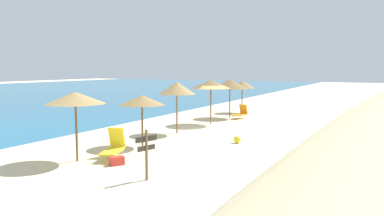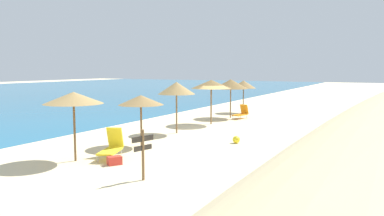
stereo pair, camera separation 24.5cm
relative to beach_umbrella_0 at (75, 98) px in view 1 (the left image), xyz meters
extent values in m
plane|color=beige|center=(10.14, -1.55, -2.45)|extent=(160.00, 160.00, 0.00)
cylinder|color=brown|center=(0.00, 0.00, -1.26)|extent=(0.09, 0.09, 2.38)
cone|color=#9E7F4C|center=(0.00, 0.00, 0.01)|extent=(2.27, 2.27, 0.46)
cylinder|color=brown|center=(3.57, -0.57, -1.42)|extent=(0.09, 0.09, 2.06)
cone|color=olive|center=(3.57, -0.57, -0.32)|extent=(2.08, 2.08, 0.45)
cylinder|color=brown|center=(7.32, -0.27, -1.30)|extent=(0.09, 0.09, 2.31)
cone|color=#9E7F4C|center=(7.32, -0.27, 0.05)|extent=(2.05, 2.05, 0.68)
cylinder|color=brown|center=(11.31, -0.49, -1.23)|extent=(0.10, 0.10, 2.45)
cone|color=olive|center=(11.31, -0.49, 0.12)|extent=(2.56, 2.56, 0.54)
cylinder|color=brown|center=(14.78, -0.41, -1.32)|extent=(0.08, 0.08, 2.26)
cone|color=olive|center=(14.78, -0.41, 0.00)|extent=(2.49, 2.49, 0.68)
cylinder|color=brown|center=(18.30, -0.07, -1.39)|extent=(0.08, 0.08, 2.12)
cone|color=olive|center=(18.30, -0.07, -0.17)|extent=(1.98, 1.98, 0.62)
cube|color=orange|center=(14.55, -1.22, -2.16)|extent=(1.33, 0.82, 0.07)
cube|color=orange|center=(15.12, -1.34, -1.81)|extent=(0.39, 0.63, 0.69)
cylinder|color=silver|center=(14.08, -0.88, -2.33)|extent=(0.04, 0.04, 0.26)
cylinder|color=silver|center=(13.98, -1.37, -2.33)|extent=(0.04, 0.04, 0.26)
cylinder|color=silver|center=(15.12, -1.08, -2.33)|extent=(0.04, 0.04, 0.26)
cylinder|color=silver|center=(15.02, -1.57, -2.33)|extent=(0.04, 0.04, 0.26)
cube|color=yellow|center=(0.84, -1.01, -2.13)|extent=(1.51, 1.07, 0.07)
cube|color=yellow|center=(1.45, -0.78, -1.69)|extent=(0.54, 0.71, 0.86)
cylinder|color=silver|center=(0.20, -0.96, -2.31)|extent=(0.04, 0.04, 0.28)
cylinder|color=silver|center=(0.39, -1.47, -2.31)|extent=(0.04, 0.04, 0.28)
cylinder|color=silver|center=(1.30, -0.55, -2.31)|extent=(0.04, 0.04, 0.28)
cylinder|color=silver|center=(1.48, -1.06, -2.31)|extent=(0.04, 0.04, 0.28)
cylinder|color=brown|center=(-0.84, -3.81, -1.63)|extent=(0.09, 0.09, 1.65)
cube|color=#332D28|center=(-0.84, -3.81, -1.10)|extent=(0.81, 0.28, 0.18)
cube|color=#332D28|center=(-0.84, -3.81, -1.40)|extent=(0.71, 0.21, 0.16)
sphere|color=yellow|center=(6.21, -4.24, -2.28)|extent=(0.36, 0.36, 0.36)
cube|color=red|center=(0.25, -1.72, -2.29)|extent=(0.61, 0.56, 0.32)
camera|label=1|loc=(-10.74, -10.60, 1.15)|focal=35.54mm
camera|label=2|loc=(-10.63, -10.81, 1.15)|focal=35.54mm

